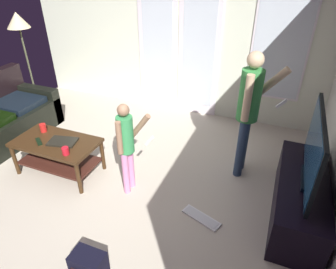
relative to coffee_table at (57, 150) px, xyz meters
The scene contains 14 objects.
ground_plane 0.72m from the coffee_table, ahead, with size 5.21×4.97×0.02m, color #C1B5A0.
wall_back_with_doors 2.64m from the coffee_table, 73.46° to the left, with size 5.21×0.09×2.77m.
coffee_table is the anchor object (origin of this frame).
tv_stand 2.89m from the coffee_table, ahead, with size 0.49×1.44×0.49m.
flat_screen_tv 2.93m from the coffee_table, ahead, with size 0.08×1.20×0.71m.
person_adult 2.42m from the coffee_table, 21.99° to the left, with size 0.53×0.43×1.58m.
person_child 1.06m from the coffee_table, ahead, with size 0.37×0.31×1.13m.
floor_lamp 2.42m from the coffee_table, 140.08° to the left, with size 0.36×0.36×1.68m.
backpack 1.65m from the coffee_table, 42.71° to the right, with size 0.30×0.23×0.24m.
loose_keyboard 1.97m from the coffee_table, ahead, with size 0.46×0.27×0.02m.
laptop_closed 0.18m from the coffee_table, ahead, with size 0.34×0.22×0.02m, color black.
cup_near_edge 0.40m from the coffee_table, 30.56° to the right, with size 0.08×0.08×0.09m, color red.
cup_by_laptop 0.37m from the coffee_table, 156.08° to the left, with size 0.08×0.08×0.11m, color red.
tv_remote_black 0.24m from the coffee_table, 150.26° to the right, with size 0.17×0.05×0.02m, color black.
Camera 1 is at (1.83, -2.23, 2.44)m, focal length 31.62 mm.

